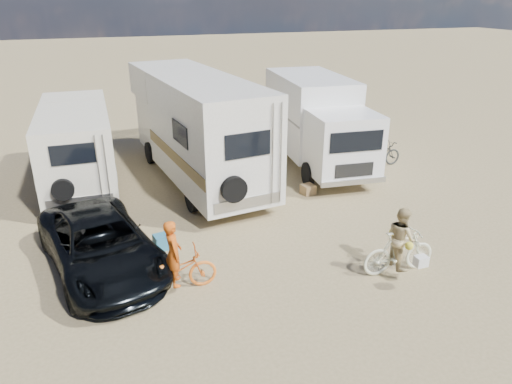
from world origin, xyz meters
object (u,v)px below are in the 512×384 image
object	(u,v)px
rv_main	(196,130)
box_truck	(318,124)
rv_left	(78,147)
dark_suv	(101,245)
crate	(308,189)
bike_parked	(379,154)
bike_woman	(399,252)
rider_man	(174,260)
rider_woman	(400,244)
bike_man	(175,271)
cooler	(164,241)

from	to	relation	value
rv_main	box_truck	world-z (taller)	rv_main
rv_left	dark_suv	distance (m)	6.20
rv_main	crate	size ratio (longest dim) A/B	20.43
box_truck	bike_parked	bearing A→B (deg)	-19.83
rv_left	box_truck	size ratio (longest dim) A/B	0.92
box_truck	bike_woman	world-z (taller)	box_truck
box_truck	bike_woman	size ratio (longest dim) A/B	3.59
rider_man	rider_woman	size ratio (longest dim) A/B	1.03
bike_parked	crate	xyz separation A→B (m)	(-3.79, -1.60, -0.34)
rv_main	rider_man	bearing A→B (deg)	-114.31
rider_woman	bike_woman	bearing A→B (deg)	0.00
rv_main	rider_woman	distance (m)	8.47
rv_main	rider_man	xyz separation A→B (m)	(-2.04, -6.75, -1.08)
rv_main	bike_man	world-z (taller)	rv_main
box_truck	bike_man	world-z (taller)	box_truck
rv_left	rider_man	bearing A→B (deg)	-75.05
bike_woman	cooler	size ratio (longest dim) A/B	3.70
bike_parked	crate	distance (m)	4.13
rv_left	bike_man	world-z (taller)	rv_left
rv_main	bike_woman	xyz separation A→B (m)	(3.25, -7.75, -1.31)
box_truck	rider_man	world-z (taller)	box_truck
rider_woman	cooler	distance (m)	6.09
rider_woman	box_truck	bearing A→B (deg)	-8.42
bike_woman	rider_woman	xyz separation A→B (m)	(0.00, 0.00, 0.21)
rv_left	bike_man	size ratio (longest dim) A/B	3.21
rv_main	rv_left	bearing A→B (deg)	160.34
rv_main	box_truck	bearing A→B (deg)	-7.06
bike_woman	cooler	bearing A→B (deg)	62.86
rv_left	bike_man	xyz separation A→B (m)	(2.02, -7.63, -0.86)
rv_left	bike_parked	size ratio (longest dim) A/B	3.24
bike_woman	rv_left	bearing A→B (deg)	43.16
dark_suv	bike_woman	bearing A→B (deg)	-33.23
bike_parked	rv_left	bearing A→B (deg)	76.34
bike_man	cooler	xyz separation A→B (m)	(0.04, 2.04, -0.31)
rv_main	bike_man	xyz separation A→B (m)	(-2.04, -6.75, -1.37)
rider_man	rider_woman	distance (m)	5.38
dark_suv	rider_man	bearing A→B (deg)	-57.21
rv_main	rider_woman	size ratio (longest dim) A/B	5.47
cooler	crate	size ratio (longest dim) A/B	1.22
box_truck	cooler	distance (m)	8.43
cooler	box_truck	bearing A→B (deg)	23.62
bike_man	bike_woman	distance (m)	5.38
rider_woman	rv_left	bearing A→B (deg)	43.16
rv_left	bike_woman	bearing A→B (deg)	-49.60
box_truck	cooler	bearing A→B (deg)	-140.02
cooler	rv_main	bearing A→B (deg)	55.71
bike_man	bike_parked	bearing A→B (deg)	-57.77
rider_man	crate	bearing A→B (deg)	-51.92
bike_man	crate	xyz separation A→B (m)	(5.26, 4.17, -0.34)
rv_left	bike_man	distance (m)	7.94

